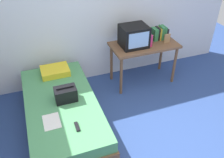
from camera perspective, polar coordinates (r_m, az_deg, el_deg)
ground_plane at (r=3.45m, az=7.46°, el=-16.33°), size 8.00×8.00×0.00m
wall_back at (r=4.25m, az=-3.63°, el=16.01°), size 5.20×0.10×2.60m
bed at (r=3.65m, az=-11.50°, el=-7.93°), size 1.00×2.00×0.48m
desk at (r=4.33m, az=7.49°, el=6.97°), size 1.16×0.60×0.76m
tv at (r=4.13m, az=5.14°, el=9.99°), size 0.44×0.39×0.36m
water_bottle at (r=4.19m, az=9.00°, el=8.86°), size 0.08×0.08×0.20m
book_row at (r=4.46m, az=11.11°, el=10.49°), size 0.28×0.17×0.24m
picture_frame at (r=4.37m, az=12.80°, el=9.26°), size 0.11×0.02×0.16m
pillow at (r=4.04m, az=-13.21°, el=1.86°), size 0.44×0.34×0.10m
handbag at (r=3.43m, az=-10.80°, el=-3.50°), size 0.30×0.20×0.23m
magazine at (r=3.20m, az=-13.98°, el=-9.64°), size 0.21×0.29×0.01m
remote_dark at (r=3.07m, az=-8.20°, el=-10.99°), size 0.04×0.16×0.02m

